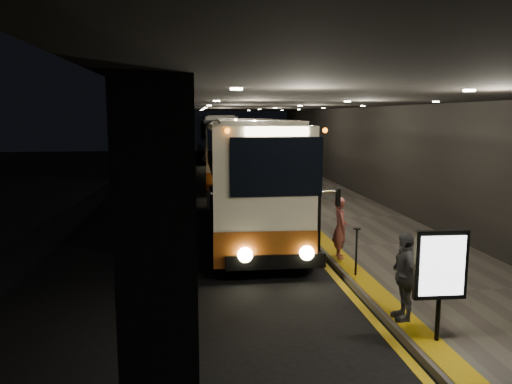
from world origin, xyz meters
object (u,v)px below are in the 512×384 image
coach_second (228,155)px  stanchion_post (356,252)px  passenger_waiting_grey (404,276)px  coach_main (249,179)px  coach_third (215,139)px  passenger_boarding (340,228)px  info_sign (441,267)px  bag_polka (450,286)px

coach_second → stanchion_post: (1.84, -18.63, -0.94)m
passenger_waiting_grey → stanchion_post: 2.68m
coach_main → stanchion_post: size_ratio=10.43×
coach_second → passenger_waiting_grey: bearing=-81.9°
coach_main → coach_third: bearing=92.3°
coach_third → passenger_boarding: 33.16m
info_sign → passenger_boarding: bearing=93.7°
coach_third → passenger_boarding: coach_third is taller
info_sign → passenger_waiting_grey: bearing=103.1°
passenger_boarding → info_sign: info_sign is taller
passenger_waiting_grey → bag_polka: passenger_waiting_grey is taller
passenger_waiting_grey → coach_second: bearing=-172.9°
coach_third → bag_polka: size_ratio=38.92×
coach_second → coach_third: coach_third is taller
coach_third → coach_second: bearing=-92.5°
coach_main → bag_polka: bearing=-61.7°
info_sign → stanchion_post: bearing=95.4°
coach_third → passenger_waiting_grey: (1.97, -37.27, -0.87)m
coach_third → info_sign: size_ratio=6.40×
passenger_boarding → coach_main: bearing=28.6°
coach_third → passenger_boarding: size_ratio=7.43×
coach_second → passenger_boarding: bearing=-80.7°
passenger_boarding → passenger_waiting_grey: bearing=-175.5°
coach_second → passenger_boarding: coach_second is taller
coach_main → coach_third: coach_third is taller
passenger_waiting_grey → info_sign: 1.10m
coach_second → bag_polka: 20.40m
coach_second → passenger_waiting_grey: (1.89, -21.29, -0.67)m
passenger_waiting_grey → stanchion_post: passenger_waiting_grey is taller
info_sign → bag_polka: bearing=58.7°
info_sign → coach_second: bearing=96.8°
passenger_boarding → stanchion_post: bearing=-177.4°
passenger_waiting_grey → info_sign: info_sign is taller
coach_third → bag_polka: bearing=-87.1°
coach_main → coach_third: 28.60m
bag_polka → info_sign: bearing=-122.7°
coach_second → coach_main: bearing=-87.5°
coach_main → coach_second: (0.12, 12.61, -0.13)m
passenger_boarding → coach_third: bearing=7.9°
bag_polka → coach_third: bearing=95.7°
coach_second → coach_third: 15.99m
passenger_waiting_grey → passenger_boarding: bearing=-178.0°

